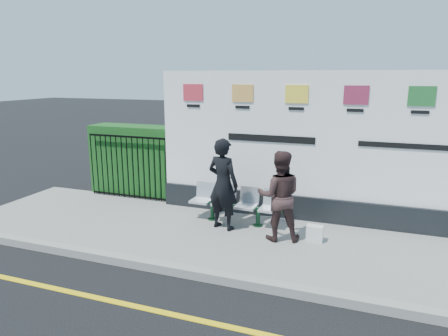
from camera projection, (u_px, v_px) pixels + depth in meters
name	position (u px, v px, depth m)	size (l,w,h in m)	color
pavement	(312.00, 249.00, 6.97)	(14.00, 3.00, 0.12)	gray
kerb	(298.00, 292.00, 5.59)	(14.00, 0.18, 0.14)	gray
billboard	(351.00, 160.00, 7.73)	(8.00, 0.30, 3.00)	black
hedge	(138.00, 160.00, 9.92)	(2.35, 0.70, 1.70)	#184E19
railing	(128.00, 167.00, 9.52)	(2.05, 0.06, 1.54)	black
bench	(235.00, 213.00, 8.03)	(1.87, 0.50, 0.40)	silver
woman_left	(223.00, 184.00, 7.59)	(0.65, 0.42, 1.77)	black
woman_right	(279.00, 196.00, 7.09)	(0.79, 0.62, 1.63)	#372423
handbag_brown	(223.00, 197.00, 8.04)	(0.27, 0.11, 0.21)	black
carrier_bag_white	(315.00, 233.00, 7.14)	(0.29, 0.17, 0.29)	silver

